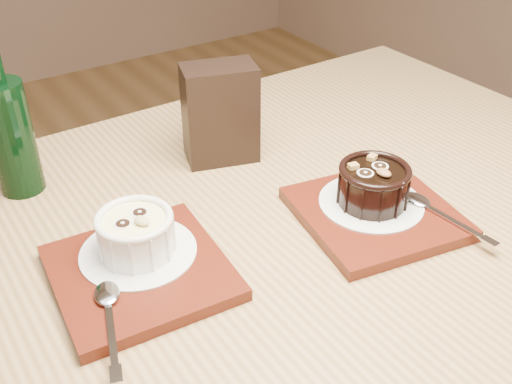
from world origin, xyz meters
The scene contains 11 objects.
table centered at (0.19, 0.03, 0.66)m, with size 1.21×0.81×0.75m.
tray_left centered at (0.06, 0.04, 0.76)m, with size 0.18×0.18×0.01m, color #561A0E.
doily_left centered at (0.07, 0.07, 0.77)m, with size 0.13×0.13×0.00m, color white.
ramekin_white centered at (0.07, 0.07, 0.79)m, with size 0.09×0.09×0.05m.
spoon_left centered at (0.00, -0.01, 0.77)m, with size 0.03×0.13×0.01m, color silver, non-canonical shape.
tray_right centered at (0.35, -0.01, 0.76)m, with size 0.18×0.18×0.01m, color #561A0E.
doily_right centered at (0.35, 0.00, 0.77)m, with size 0.13×0.13×0.00m, color white.
ramekin_dark centered at (0.35, 0.00, 0.79)m, with size 0.09×0.09×0.05m.
spoon_right centered at (0.40, -0.07, 0.77)m, with size 0.03×0.13×0.01m, color silver, non-canonical shape.
condiment_stand centered at (0.27, 0.22, 0.82)m, with size 0.10×0.06×0.14m, color black.
green_bottle centered at (0.00, 0.30, 0.83)m, with size 0.06×0.06×0.21m.
Camera 1 is at (-0.11, -0.43, 1.19)m, focal length 42.00 mm.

